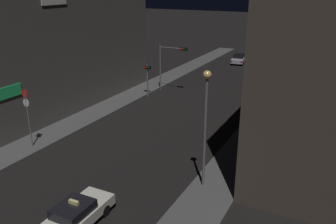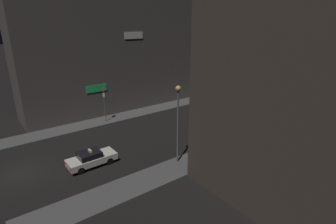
{
  "view_description": "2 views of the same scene",
  "coord_description": "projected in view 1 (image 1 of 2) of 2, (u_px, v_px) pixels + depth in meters",
  "views": [
    {
      "loc": [
        13.63,
        -5.83,
        12.04
      ],
      "look_at": [
        0.95,
        18.52,
        1.89
      ],
      "focal_mm": 37.52,
      "sensor_mm": 36.0,
      "label": 1
    },
    {
      "loc": [
        23.89,
        -1.95,
        12.79
      ],
      "look_at": [
        0.8,
        15.45,
        2.71
      ],
      "focal_mm": 28.44,
      "sensor_mm": 36.0,
      "label": 2
    }
  ],
  "objects": [
    {
      "name": "sidewalk_left",
      "position": [
        145.0,
        89.0,
        42.12
      ],
      "size": [
        2.96,
        61.57,
        0.15
      ],
      "primitive_type": "cube",
      "color": "#4C4C4C",
      "rests_on": "ground_plane"
    },
    {
      "name": "sidewalk_right",
      "position": [
        272.0,
        108.0,
        35.6
      ],
      "size": [
        2.96,
        61.57,
        0.15
      ],
      "primitive_type": "cube",
      "color": "#4C4C4C",
      "rests_on": "ground_plane"
    },
    {
      "name": "taxi",
      "position": [
        76.0,
        215.0,
        18.19
      ],
      "size": [
        1.88,
        4.48,
        1.62
      ],
      "color": "silver",
      "rests_on": "ground_plane"
    },
    {
      "name": "far_car",
      "position": [
        239.0,
        59.0,
        55.48
      ],
      "size": [
        2.24,
        4.61,
        1.42
      ],
      "color": "#B7B7BC",
      "rests_on": "ground_plane"
    },
    {
      "name": "traffic_light_overhead",
      "position": [
        170.0,
        59.0,
        40.1
      ],
      "size": [
        3.49,
        0.42,
        5.36
      ],
      "color": "slate",
      "rests_on": "ground_plane"
    },
    {
      "name": "traffic_light_left_kerb",
      "position": [
        147.0,
        74.0,
        38.61
      ],
      "size": [
        0.8,
        0.42,
        3.58
      ],
      "color": "slate",
      "rests_on": "ground_plane"
    },
    {
      "name": "traffic_light_right_kerb",
      "position": [
        256.0,
        83.0,
        34.86
      ],
      "size": [
        0.8,
        0.42,
        3.74
      ],
      "color": "slate",
      "rests_on": "ground_plane"
    },
    {
      "name": "sign_pole_left",
      "position": [
        28.0,
        112.0,
        26.25
      ],
      "size": [
        0.63,
        0.1,
        4.56
      ],
      "color": "slate",
      "rests_on": "sidewalk_left"
    },
    {
      "name": "street_lamp_near_block",
      "position": [
        206.0,
        112.0,
        20.25
      ],
      "size": [
        0.49,
        0.49,
        7.33
      ],
      "color": "slate",
      "rests_on": "sidewalk_right"
    }
  ]
}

